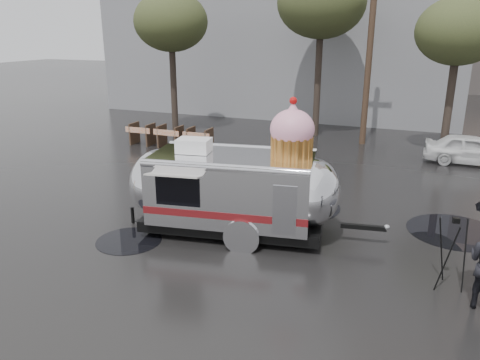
% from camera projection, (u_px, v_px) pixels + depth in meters
% --- Properties ---
extents(ground, '(120.00, 120.00, 0.00)m').
position_uv_depth(ground, '(163.00, 267.00, 10.68)').
color(ground, black).
rests_on(ground, ground).
extents(puddles, '(9.84, 6.18, 0.01)m').
position_uv_depth(puddles, '(326.00, 220.00, 13.24)').
color(puddles, black).
rests_on(puddles, ground).
extents(grey_building, '(22.00, 12.00, 13.00)m').
position_uv_depth(grey_building, '(292.00, 8.00, 31.28)').
color(grey_building, slate).
rests_on(grey_building, ground).
extents(utility_pole, '(1.60, 0.28, 9.00)m').
position_uv_depth(utility_pole, '(370.00, 42.00, 20.72)').
color(utility_pole, '#473323').
rests_on(utility_pole, ground).
extents(tree_left, '(3.64, 3.64, 6.95)m').
position_uv_depth(tree_left, '(171.00, 22.00, 22.95)').
color(tree_left, '#382D26').
rests_on(tree_left, ground).
extents(tree_mid, '(4.20, 4.20, 8.03)m').
position_uv_depth(tree_mid, '(322.00, 3.00, 21.97)').
color(tree_mid, '#382D26').
rests_on(tree_mid, ground).
extents(tree_right, '(3.36, 3.36, 6.42)m').
position_uv_depth(tree_right, '(459.00, 32.00, 18.46)').
color(tree_right, '#382D26').
rests_on(tree_right, ground).
extents(barricade_row, '(4.30, 0.80, 1.00)m').
position_uv_depth(barricade_row, '(170.00, 136.00, 21.29)').
color(barricade_row, '#473323').
rests_on(barricade_row, ground).
extents(airstream_trailer, '(6.84, 3.30, 3.72)m').
position_uv_depth(airstream_trailer, '(236.00, 186.00, 12.07)').
color(airstream_trailer, silver).
rests_on(airstream_trailer, ground).
extents(tripod, '(0.62, 0.64, 1.58)m').
position_uv_depth(tripod, '(452.00, 246.00, 9.54)').
color(tripod, black).
rests_on(tripod, ground).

